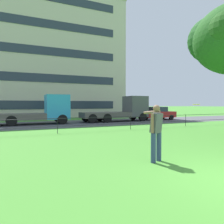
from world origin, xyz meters
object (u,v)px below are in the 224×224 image
Objects in this scene: flatbed_truck_far_left at (41,111)px; frisbee at (196,105)px; flatbed_truck_left at (124,110)px; person_thrower at (156,131)px; apartment_building_background at (29,59)px; car_red_right at (158,113)px.

frisbee is at bearing -72.13° from flatbed_truck_far_left.
flatbed_truck_far_left is at bearing 179.94° from flatbed_truck_left.
flatbed_truck_left is at bearing 66.41° from person_thrower.
apartment_building_background is (-2.51, 30.48, 8.02)m from person_thrower.
flatbed_truck_left is (6.48, 14.83, 0.23)m from person_thrower.
person_thrower is 18.62m from car_red_right.
frisbee is at bearing -121.63° from car_red_right.
flatbed_truck_far_left is 8.66m from flatbed_truck_left.
flatbed_truck_left is 1.83× the size of car_red_right.
frisbee reaches higher than car_red_right.
person_thrower is at bearing -81.65° from flatbed_truck_far_left.
person_thrower is 4.82× the size of frisbee.
flatbed_truck_far_left is (-4.57, 14.19, -0.62)m from frisbee.
flatbed_truck_left is at bearing -60.13° from apartment_building_background.
flatbed_truck_far_left is 1.00× the size of flatbed_truck_left.
frisbee is 0.05× the size of flatbed_truck_far_left.
frisbee is at bearing 15.21° from person_thrower.
flatbed_truck_far_left is 0.27× the size of apartment_building_background.
frisbee is at bearing -106.06° from flatbed_truck_left.
person_thrower is 16.19m from flatbed_truck_left.
flatbed_truck_far_left reaches higher than frisbee.
frisbee is at bearing -80.66° from apartment_building_background.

